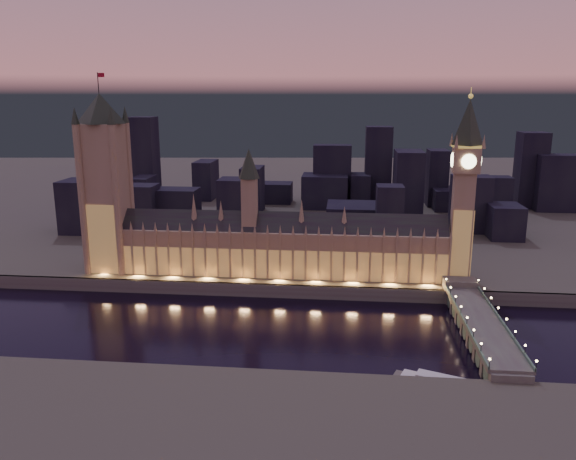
# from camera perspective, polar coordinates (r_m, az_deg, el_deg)

# --- Properties ---
(ground_plane) EXTENTS (2000.00, 2000.00, 0.00)m
(ground_plane) POSITION_cam_1_polar(r_m,az_deg,el_deg) (298.29, -2.04, -9.59)
(ground_plane) COLOR black
(ground_plane) RESTS_ON ground
(north_bank) EXTENTS (2000.00, 960.00, 8.00)m
(north_bank) POSITION_cam_1_polar(r_m,az_deg,el_deg) (800.61, 2.97, 5.43)
(north_bank) COLOR brown
(north_bank) RESTS_ON ground
(embankment_wall) EXTENTS (2000.00, 2.50, 8.00)m
(embankment_wall) POSITION_cam_1_polar(r_m,az_deg,el_deg) (334.68, -1.10, -6.21)
(embankment_wall) COLOR #534243
(embankment_wall) RESTS_ON ground
(palace_of_westminster) EXTENTS (202.00, 21.41, 78.00)m
(palace_of_westminster) POSITION_cam_1_polar(r_m,az_deg,el_deg) (347.66, -0.76, -1.58)
(palace_of_westminster) COLOR #987656
(palace_of_westminster) RESTS_ON north_bank
(victoria_tower) EXTENTS (31.68, 31.68, 122.24)m
(victoria_tower) POSITION_cam_1_polar(r_m,az_deg,el_deg) (368.04, -18.08, 5.32)
(victoria_tower) COLOR #987656
(victoria_tower) RESTS_ON north_bank
(elizabeth_tower) EXTENTS (18.00, 18.00, 113.51)m
(elizabeth_tower) POSITION_cam_1_polar(r_m,az_deg,el_deg) (344.00, 17.53, 5.28)
(elizabeth_tower) COLOR #987656
(elizabeth_tower) RESTS_ON north_bank
(westminster_bridge) EXTENTS (18.97, 113.00, 15.90)m
(westminster_bridge) POSITION_cam_1_polar(r_m,az_deg,el_deg) (298.38, 18.80, -9.09)
(westminster_bridge) COLOR #534243
(westminster_bridge) RESTS_ON ground
(river_boat) EXTENTS (43.65, 24.78, 4.50)m
(river_boat) POSITION_cam_1_polar(r_m,az_deg,el_deg) (247.63, 15.57, -14.83)
(river_boat) COLOR #534243
(river_boat) RESTS_ON ground
(city_backdrop) EXTENTS (452.42, 215.63, 87.10)m
(city_backdrop) POSITION_cam_1_polar(r_m,az_deg,el_deg) (526.88, 5.61, 4.22)
(city_backdrop) COLOR black
(city_backdrop) RESTS_ON north_bank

